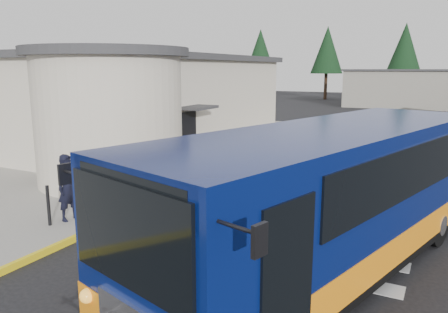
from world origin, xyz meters
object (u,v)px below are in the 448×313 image
at_px(bollard, 48,206).
at_px(pedestrian_b, 78,177).
at_px(pedestrian_a, 68,187).
at_px(transit_bus, 330,203).

bearing_deg(bollard, pedestrian_b, 115.11).
xyz_separation_m(pedestrian_a, pedestrian_b, (-1.07, 1.39, -0.13)).
bearing_deg(transit_bus, pedestrian_a, -159.17).
relative_size(pedestrian_b, bollard, 1.45).
distance_m(pedestrian_a, pedestrian_b, 1.76).
relative_size(pedestrian_a, pedestrian_b, 1.16).
bearing_deg(transit_bus, pedestrian_b, -169.70).
bearing_deg(pedestrian_b, bollard, -10.55).
xyz_separation_m(pedestrian_a, bollard, (-0.15, -0.57, -0.37)).
xyz_separation_m(transit_bus, pedestrian_b, (-8.02, 0.79, -0.52)).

